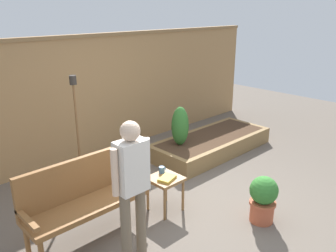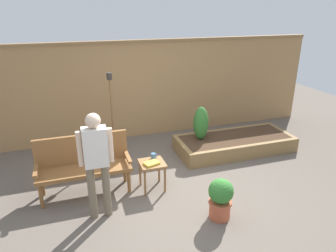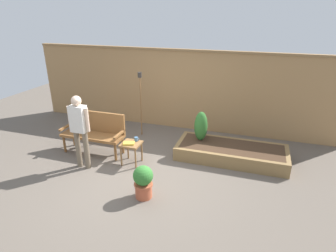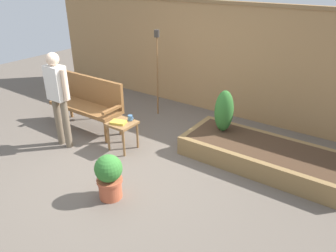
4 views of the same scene
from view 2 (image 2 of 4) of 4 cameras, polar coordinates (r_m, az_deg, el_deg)
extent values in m
plane|color=#60564C|center=(5.10, 1.88, -12.39)|extent=(14.00, 14.00, 0.00)
cube|color=#A37A4C|center=(6.98, -5.36, 6.43)|extent=(8.40, 0.10, 2.10)
cube|color=olive|center=(6.78, -5.68, 15.28)|extent=(8.40, 0.14, 0.06)
cylinder|color=brown|center=(5.38, -7.97, -8.19)|extent=(0.06, 0.06, 0.40)
cylinder|color=brown|center=(5.07, -7.21, -10.11)|extent=(0.06, 0.06, 0.40)
cylinder|color=brown|center=(5.36, -22.17, -9.84)|extent=(0.06, 0.06, 0.40)
cylinder|color=brown|center=(5.05, -22.36, -11.88)|extent=(0.06, 0.06, 0.40)
cube|color=brown|center=(5.06, -15.14, -7.82)|extent=(1.44, 0.48, 0.06)
cube|color=brown|center=(5.13, -15.60, -4.08)|extent=(1.44, 0.06, 0.48)
cube|color=brown|center=(5.04, -23.17, -7.37)|extent=(0.06, 0.48, 0.04)
cube|color=brown|center=(5.06, -7.46, -5.55)|extent=(0.06, 0.48, 0.04)
cylinder|color=olive|center=(5.31, -1.65, -8.14)|extent=(0.04, 0.04, 0.44)
cylinder|color=olive|center=(5.04, -0.56, -9.90)|extent=(0.04, 0.04, 0.44)
cylinder|color=olive|center=(5.24, -5.15, -8.66)|extent=(0.04, 0.04, 0.44)
cylinder|color=olive|center=(4.96, -4.25, -10.49)|extent=(0.04, 0.04, 0.44)
cube|color=olive|center=(5.02, -2.95, -6.92)|extent=(0.40, 0.40, 0.04)
cylinder|color=teal|center=(5.11, -2.72, -5.52)|extent=(0.08, 0.08, 0.09)
torus|color=teal|center=(5.12, -2.26, -5.46)|extent=(0.06, 0.01, 0.06)
cube|color=gold|center=(4.94, -3.04, -6.88)|extent=(0.27, 0.22, 0.04)
cylinder|color=#B75638|center=(4.61, 9.49, -15.03)|extent=(0.30, 0.30, 0.24)
cylinder|color=#B75638|center=(4.53, 9.60, -13.61)|extent=(0.33, 0.33, 0.04)
sphere|color=#33752D|center=(4.43, 9.74, -11.74)|extent=(0.35, 0.35, 0.35)
cube|color=olive|center=(6.25, 14.17, -4.78)|extent=(2.40, 0.09, 0.30)
cube|color=olive|center=(6.96, 10.27, -1.70)|extent=(2.40, 0.09, 0.30)
cube|color=olive|center=(6.13, 2.67, -4.63)|extent=(0.09, 0.82, 0.30)
cube|color=olive|center=(7.22, 20.10, -1.85)|extent=(0.09, 0.82, 0.30)
cube|color=#422D1E|center=(6.60, 12.11, -3.16)|extent=(2.22, 0.82, 0.30)
cylinder|color=brown|center=(6.31, 5.96, -2.17)|extent=(0.04, 0.04, 0.06)
ellipsoid|color=#2D6628|center=(6.19, 6.06, 0.49)|extent=(0.30, 0.30, 0.69)
cylinder|color=brown|center=(6.15, -10.24, 1.40)|extent=(0.03, 0.03, 1.54)
cylinder|color=#332D28|center=(5.93, -10.77, 9.01)|extent=(0.10, 0.10, 0.13)
cylinder|color=#70604C|center=(4.53, -11.24, -11.45)|extent=(0.11, 0.11, 0.82)
cylinder|color=#70604C|center=(4.52, -13.81, -11.77)|extent=(0.11, 0.11, 0.82)
cube|color=silver|center=(4.20, -13.26, -3.78)|extent=(0.32, 0.20, 0.54)
cylinder|color=beige|center=(4.21, -10.55, -3.46)|extent=(0.07, 0.07, 0.49)
cylinder|color=beige|center=(4.19, -15.97, -4.10)|extent=(0.07, 0.07, 0.49)
sphere|color=beige|center=(4.06, -13.69, 0.96)|extent=(0.20, 0.20, 0.20)
camera|label=1|loc=(2.13, -69.30, 0.62)|focal=37.44mm
camera|label=3|loc=(3.60, 83.37, 6.85)|focal=30.24mm
camera|label=4|loc=(4.48, 61.23, 8.47)|focal=34.53mm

